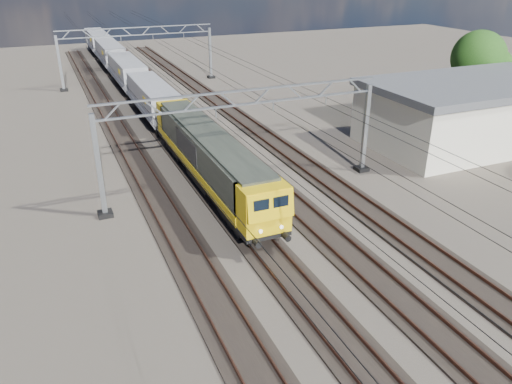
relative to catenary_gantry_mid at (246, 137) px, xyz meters
name	(u,v)px	position (x,y,z in m)	size (l,w,h in m)	color
ground	(270,216)	(0.00, -4.00, -3.91)	(160.00, 160.00, 0.00)	#2B2620
track_outer_west	(177,233)	(-6.00, -4.00, -3.83)	(2.60, 140.00, 0.30)	black
track_loco	(240,220)	(-2.00, -4.00, -3.83)	(2.60, 140.00, 0.30)	black
track_inner_east	(298,209)	(2.00, -4.00, -3.83)	(2.60, 140.00, 0.30)	black
track_outer_east	(351,198)	(6.00, -4.00, -3.83)	(2.60, 140.00, 0.30)	black
catenary_gantry_mid	(246,137)	(0.00, 0.00, 0.00)	(19.90, 0.90, 7.11)	#939BA1
catenary_gantry_far	(139,53)	(0.00, 36.00, 0.00)	(19.90, 0.90, 7.11)	#939BA1
overhead_wires	(224,96)	(0.00, 4.00, 1.84)	(12.03, 140.00, 0.53)	black
locomotive	(209,156)	(-2.00, 1.74, -1.58)	(2.76, 21.10, 3.62)	black
hopper_wagon_lead	(153,98)	(-2.00, 19.44, -1.67)	(3.38, 13.00, 3.25)	black
hopper_wagon_mid	(127,71)	(-2.00, 33.64, -1.67)	(3.38, 13.00, 3.25)	black
hopper_wagon_third	(110,54)	(-2.00, 47.84, -1.67)	(3.38, 13.00, 3.25)	black
hopper_wagon_fourth	(98,41)	(-2.00, 62.04, -1.67)	(3.38, 13.00, 3.25)	black
industrial_shed	(473,111)	(22.00, 2.00, -1.18)	(18.60, 10.60, 5.40)	silver
tree_far	(482,60)	(30.32, 9.79, 1.35)	(5.91, 5.51, 8.24)	#362718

